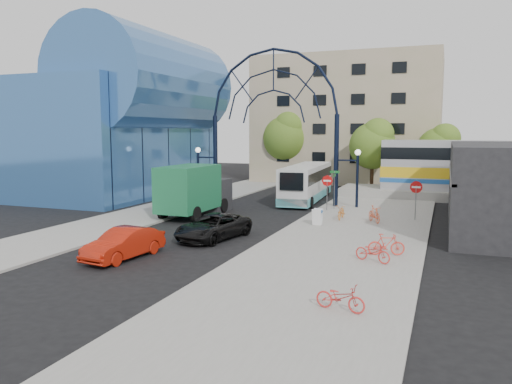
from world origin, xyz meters
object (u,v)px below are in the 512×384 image
at_px(street_name_sign, 335,181).
at_px(green_truck, 195,190).
at_px(bike_far_a, 373,252).
at_px(city_bus, 307,182).
at_px(bike_far_b, 386,244).
at_px(tree_north_c, 440,147).
at_px(tree_north_a, 374,143).
at_px(do_not_enter_sign, 416,191).
at_px(sandwich_board, 317,215).
at_px(gateway_arch, 273,95).
at_px(bike_far_c, 340,297).
at_px(black_suv, 213,227).
at_px(bike_near_b, 374,214).
at_px(red_sedan, 124,244).
at_px(bike_near_a, 341,212).
at_px(stop_sign, 327,184).
at_px(tree_north_b, 287,136).

height_order(street_name_sign, green_truck, green_truck).
bearing_deg(bike_far_a, city_bus, 46.23).
bearing_deg(bike_far_b, tree_north_c, -19.47).
bearing_deg(bike_far_b, tree_north_a, -6.64).
height_order(do_not_enter_sign, sandwich_board, do_not_enter_sign).
height_order(gateway_arch, street_name_sign, gateway_arch).
distance_m(street_name_sign, bike_far_c, 21.06).
xyz_separation_m(tree_north_a, green_truck, (-9.33, -18.94, -2.87)).
xyz_separation_m(tree_north_a, bike_far_b, (4.21, -26.04, -3.99)).
distance_m(black_suv, bike_far_b, 9.14).
bearing_deg(tree_north_a, green_truck, -116.22).
xyz_separation_m(bike_near_b, bike_far_b, (1.65, -8.27, -0.01)).
relative_size(gateway_arch, bike_far_b, 8.20).
distance_m(sandwich_board, red_sedan, 12.26).
height_order(gateway_arch, city_bus, gateway_arch).
height_order(gateway_arch, tree_north_c, gateway_arch).
xyz_separation_m(do_not_enter_sign, bike_far_c, (-1.21, -17.89, -1.43)).
bearing_deg(street_name_sign, tree_north_a, 86.04).
relative_size(do_not_enter_sign, tree_north_c, 0.38).
relative_size(tree_north_c, bike_near_a, 3.71).
height_order(gateway_arch, bike_near_a, gateway_arch).
height_order(red_sedan, bike_far_c, red_sedan).
relative_size(stop_sign, black_suv, 0.52).
bearing_deg(red_sedan, gateway_arch, 94.31).
bearing_deg(gateway_arch, tree_north_c, 48.96).
distance_m(sandwich_board, tree_north_b, 26.15).
bearing_deg(city_bus, tree_north_c, 43.95).
relative_size(tree_north_a, city_bus, 0.64).
bearing_deg(bike_far_b, stop_sign, 8.73).
bearing_deg(tree_north_c, do_not_enter_sign, -93.58).
bearing_deg(red_sedan, bike_near_b, 59.96).
bearing_deg(bike_near_b, stop_sign, 104.77).
distance_m(red_sedan, bike_far_c, 11.10).
distance_m(do_not_enter_sign, bike_far_a, 11.64).
relative_size(city_bus, red_sedan, 2.60).
relative_size(city_bus, bike_near_b, 6.43).
bearing_deg(do_not_enter_sign, red_sedan, -129.08).
height_order(gateway_arch, bike_far_a, gateway_arch).
relative_size(tree_north_a, bike_near_b, 4.12).
bearing_deg(do_not_enter_sign, gateway_arch, 160.01).
xyz_separation_m(sandwich_board, bike_far_c, (4.19, -13.87, -0.19)).
xyz_separation_m(stop_sign, do_not_enter_sign, (6.20, -2.00, -0.02)).
xyz_separation_m(street_name_sign, bike_far_b, (5.13, -12.71, -1.51)).
relative_size(gateway_arch, bike_near_a, 7.78).
relative_size(gateway_arch, sandwich_board, 13.80).
relative_size(bike_near_a, bike_far_c, 1.07).
bearing_deg(green_truck, do_not_enter_sign, 12.48).
height_order(gateway_arch, green_truck, gateway_arch).
xyz_separation_m(sandwich_board, green_truck, (-8.81, 1.01, 0.99)).
xyz_separation_m(street_name_sign, tree_north_a, (0.92, 13.33, 2.48)).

